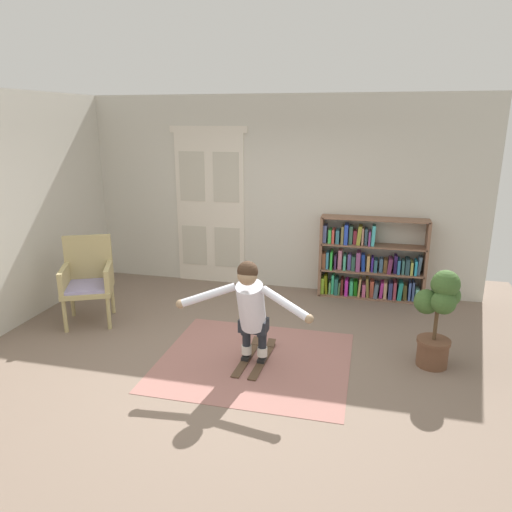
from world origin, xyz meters
TOP-DOWN VIEW (x-y plane):
  - ground_plane at (0.00, 0.00)m, footprint 7.20×7.20m
  - back_wall at (0.00, 2.60)m, footprint 6.00×0.10m
  - side_wall_left at (-3.00, 0.40)m, footprint 0.10×6.00m
  - double_door at (-1.11, 2.54)m, footprint 1.22×0.05m
  - rug at (0.21, 0.11)m, footprint 2.05×1.83m
  - bookshelf at (1.35, 2.39)m, footprint 1.52×0.30m
  - wicker_chair at (-2.14, 0.68)m, footprint 0.80×0.80m
  - potted_plant at (2.10, 0.48)m, footprint 0.46×0.43m
  - skis_pair at (0.21, 0.14)m, footprint 0.31×0.87m
  - person_skier at (0.20, -0.03)m, footprint 1.41×0.61m

SIDE VIEW (x-z plane):
  - ground_plane at x=0.00m, z-range 0.00..0.00m
  - rug at x=0.21m, z-range 0.00..0.01m
  - skis_pair at x=0.21m, z-range -0.01..0.06m
  - bookshelf at x=1.35m, z-range -0.09..1.10m
  - wicker_chair at x=-2.14m, z-range 0.03..1.13m
  - potted_plant at x=2.10m, z-range 0.08..1.16m
  - person_skier at x=0.20m, z-range 0.14..1.27m
  - double_door at x=-1.11m, z-range 0.01..2.46m
  - back_wall at x=0.00m, z-range 0.00..2.90m
  - side_wall_left at x=-3.00m, z-range 0.00..2.90m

